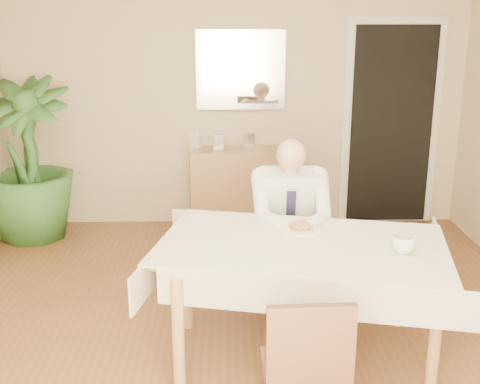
{
  "coord_description": "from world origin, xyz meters",
  "views": [
    {
      "loc": [
        -0.08,
        -3.42,
        2.07
      ],
      "look_at": [
        0.0,
        0.35,
        0.95
      ],
      "focal_mm": 45.0,
      "sensor_mm": 36.0,
      "label": 1
    }
  ],
  "objects_px": {
    "dining_table": "(301,256)",
    "seated_man": "(291,220)",
    "chair_far": "(287,232)",
    "chair_near": "(306,367)",
    "sideboard": "(241,188)",
    "potted_palm": "(27,160)",
    "coffee_mug": "(403,245)"
  },
  "relations": [
    {
      "from": "dining_table",
      "to": "seated_man",
      "type": "height_order",
      "value": "seated_man"
    },
    {
      "from": "dining_table",
      "to": "chair_far",
      "type": "bearing_deg",
      "value": 102.27
    },
    {
      "from": "chair_near",
      "to": "sideboard",
      "type": "distance_m",
      "value": 3.28
    },
    {
      "from": "sideboard",
      "to": "chair_far",
      "type": "bearing_deg",
      "value": -84.11
    },
    {
      "from": "seated_man",
      "to": "potted_palm",
      "type": "bearing_deg",
      "value": 145.78
    },
    {
      "from": "coffee_mug",
      "to": "potted_palm",
      "type": "height_order",
      "value": "potted_palm"
    },
    {
      "from": "seated_man",
      "to": "coffee_mug",
      "type": "distance_m",
      "value": 0.95
    },
    {
      "from": "dining_table",
      "to": "seated_man",
      "type": "bearing_deg",
      "value": 102.27
    },
    {
      "from": "coffee_mug",
      "to": "potted_palm",
      "type": "bearing_deg",
      "value": 140.99
    },
    {
      "from": "seated_man",
      "to": "sideboard",
      "type": "relative_size",
      "value": 1.24
    },
    {
      "from": "chair_near",
      "to": "coffee_mug",
      "type": "distance_m",
      "value": 1.01
    },
    {
      "from": "chair_near",
      "to": "seated_man",
      "type": "bearing_deg",
      "value": 84.54
    },
    {
      "from": "chair_near",
      "to": "sideboard",
      "type": "bearing_deg",
      "value": 91.53
    },
    {
      "from": "dining_table",
      "to": "chair_far",
      "type": "height_order",
      "value": "chair_far"
    },
    {
      "from": "chair_near",
      "to": "sideboard",
      "type": "relative_size",
      "value": 0.84
    },
    {
      "from": "coffee_mug",
      "to": "sideboard",
      "type": "distance_m",
      "value": 2.73
    },
    {
      "from": "dining_table",
      "to": "chair_near",
      "type": "distance_m",
      "value": 0.9
    },
    {
      "from": "dining_table",
      "to": "sideboard",
      "type": "distance_m",
      "value": 2.43
    },
    {
      "from": "dining_table",
      "to": "chair_near",
      "type": "bearing_deg",
      "value": -82.67
    },
    {
      "from": "sideboard",
      "to": "chair_near",
      "type": "bearing_deg",
      "value": -91.53
    },
    {
      "from": "chair_near",
      "to": "coffee_mug",
      "type": "xyz_separation_m",
      "value": [
        0.64,
        0.72,
        0.33
      ]
    },
    {
      "from": "chair_far",
      "to": "coffee_mug",
      "type": "xyz_separation_m",
      "value": [
        0.56,
        -1.04,
        0.31
      ]
    },
    {
      "from": "coffee_mug",
      "to": "potted_palm",
      "type": "distance_m",
      "value": 3.69
    },
    {
      "from": "chair_near",
      "to": "dining_table",
      "type": "bearing_deg",
      "value": 82.55
    },
    {
      "from": "dining_table",
      "to": "seated_man",
      "type": "distance_m",
      "value": 0.59
    },
    {
      "from": "chair_far",
      "to": "sideboard",
      "type": "bearing_deg",
      "value": 102.39
    },
    {
      "from": "chair_far",
      "to": "chair_near",
      "type": "height_order",
      "value": "chair_far"
    },
    {
      "from": "chair_far",
      "to": "potted_palm",
      "type": "height_order",
      "value": "potted_palm"
    },
    {
      "from": "chair_near",
      "to": "coffee_mug",
      "type": "height_order",
      "value": "coffee_mug"
    },
    {
      "from": "potted_palm",
      "to": "seated_man",
      "type": "bearing_deg",
      "value": -34.22
    },
    {
      "from": "chair_far",
      "to": "coffee_mug",
      "type": "height_order",
      "value": "chair_far"
    },
    {
      "from": "seated_man",
      "to": "coffee_mug",
      "type": "bearing_deg",
      "value": -53.39
    }
  ]
}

